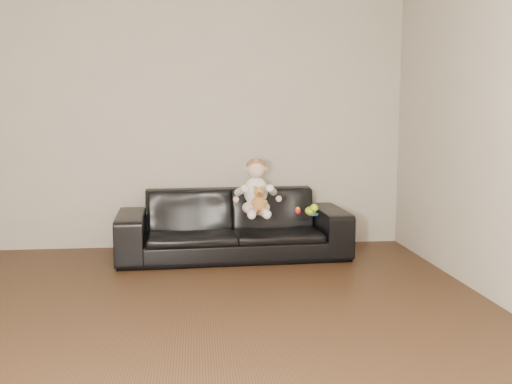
{
  "coord_description": "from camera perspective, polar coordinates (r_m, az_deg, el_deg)",
  "views": [
    {
      "loc": [
        0.36,
        -3.12,
        1.34
      ],
      "look_at": [
        0.92,
        2.15,
        0.64
      ],
      "focal_mm": 40.0,
      "sensor_mm": 36.0,
      "label": 1
    }
  ],
  "objects": [
    {
      "name": "toy_rattle",
      "position": [
        5.42,
        4.2,
        -1.93
      ],
      "size": [
        0.08,
        0.08,
        0.06
      ],
      "primitive_type": "sphere",
      "rotation": [
        0.0,
        0.0,
        0.28
      ],
      "color": "red",
      "rests_on": "sofa"
    },
    {
      "name": "toy_blue_disc",
      "position": [
        5.41,
        5.71,
        -2.23
      ],
      "size": [
        0.11,
        0.11,
        0.01
      ],
      "primitive_type": "cylinder",
      "rotation": [
        0.0,
        0.0,
        -0.16
      ],
      "color": "blue",
      "rests_on": "sofa"
    },
    {
      "name": "wall_back",
      "position": [
        5.88,
        -9.6,
        7.06
      ],
      "size": [
        5.0,
        0.0,
        5.0
      ],
      "primitive_type": "plane",
      "rotation": [
        1.57,
        0.0,
        0.0
      ],
      "color": "#B5AB98",
      "rests_on": "ground"
    },
    {
      "name": "floor",
      "position": [
        3.42,
        -12.0,
        -15.71
      ],
      "size": [
        5.5,
        5.5,
        0.0
      ],
      "primitive_type": "plane",
      "color": "#3E2716",
      "rests_on": "ground"
    },
    {
      "name": "sofa",
      "position": [
        5.48,
        -2.33,
        -3.21
      ],
      "size": [
        2.21,
        0.95,
        0.63
      ],
      "primitive_type": "imported",
      "rotation": [
        0.0,
        0.0,
        0.05
      ],
      "color": "black",
      "rests_on": "floor"
    },
    {
      "name": "baby",
      "position": [
        5.33,
        0.02,
        0.14
      ],
      "size": [
        0.35,
        0.44,
        0.53
      ],
      "rotation": [
        0.0,
        0.0,
        0.01
      ],
      "color": "#FED6D7",
      "rests_on": "sofa"
    },
    {
      "name": "toy_green",
      "position": [
        5.38,
        5.46,
        -1.9
      ],
      "size": [
        0.12,
        0.14,
        0.09
      ],
      "primitive_type": "ellipsoid",
      "rotation": [
        0.0,
        0.0,
        0.18
      ],
      "color": "#B0E31A",
      "rests_on": "sofa"
    },
    {
      "name": "teddy_bear",
      "position": [
        5.18,
        0.32,
        -0.72
      ],
      "size": [
        0.13,
        0.14,
        0.23
      ],
      "rotation": [
        0.0,
        0.0,
        -0.11
      ],
      "color": "#B57533",
      "rests_on": "sofa"
    }
  ]
}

